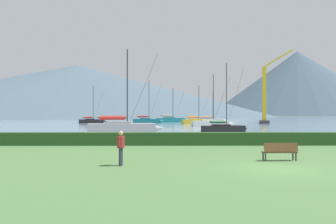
{
  "coord_description": "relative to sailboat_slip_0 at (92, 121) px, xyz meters",
  "views": [
    {
      "loc": [
        -4.97,
        -14.45,
        2.47
      ],
      "look_at": [
        -4.28,
        68.32,
        2.89
      ],
      "focal_mm": 34.6,
      "sensor_mm": 36.0,
      "label": 1
    }
  ],
  "objects": [
    {
      "name": "sailboat_slip_4",
      "position": [
        20.87,
        7.81,
        0.14
      ],
      "size": [
        9.24,
        4.66,
        9.78
      ],
      "rotation": [
        0.0,
        0.0,
        0.27
      ],
      "color": "#19707A",
      "rests_on": "harbor_water"
    },
    {
      "name": "sailboat_slip_0",
      "position": [
        0.0,
        0.0,
        0.0
      ],
      "size": [
        7.23,
        3.89,
        9.75
      ],
      "rotation": [
        0.0,
        0.0,
        0.31
      ],
      "color": "black",
      "rests_on": "harbor_water"
    },
    {
      "name": "distant_hill_east_ridge",
      "position": [
        -77.58,
        304.69,
        28.7
      ],
      "size": [
        331.24,
        331.24,
        58.61
      ],
      "primitive_type": "cone",
      "color": "#4C6070",
      "rests_on": "ground_plane"
    },
    {
      "name": "sailboat_slip_3",
      "position": [
        32.07,
        5.89,
        0.03
      ],
      "size": [
        7.74,
        2.55,
        8.5
      ],
      "rotation": [
        0.0,
        0.0,
        0.04
      ],
      "color": "white",
      "rests_on": "harbor_water"
    },
    {
      "name": "hedge_line",
      "position": [
        24.19,
        -58.8,
        -0.11
      ],
      "size": [
        80.0,
        1.2,
        0.99
      ],
      "primitive_type": "cube",
      "color": "#284C23",
      "rests_on": "ground_plane"
    },
    {
      "name": "sailboat_slip_12",
      "position": [
        14.49,
        -0.58,
        0.09
      ],
      "size": [
        8.28,
        2.84,
        11.05
      ],
      "rotation": [
        0.0,
        0.0,
        0.06
      ],
      "color": "#19707A",
      "rests_on": "harbor_water"
    },
    {
      "name": "ground_plane",
      "position": [
        24.19,
        -69.8,
        -0.6
      ],
      "size": [
        1000.0,
        1000.0,
        0.0
      ],
      "primitive_type": "plane",
      "color": "#517A42"
    },
    {
      "name": "distant_hill_west_ridge",
      "position": [
        182.95,
        314.4,
        39.37
      ],
      "size": [
        220.63,
        220.63,
        79.93
      ],
      "primitive_type": "cone",
      "color": "#425666",
      "rests_on": "ground_plane"
    },
    {
      "name": "sailboat_slip_9",
      "position": [
        26.82,
        -6.8,
        0.05
      ],
      "size": [
        8.03,
        3.35,
        9.32
      ],
      "rotation": [
        0.0,
        0.0,
        0.15
      ],
      "color": "gold",
      "rests_on": "harbor_water"
    },
    {
      "name": "sailboat_slip_8",
      "position": [
        26.98,
        -41.52,
        -0.05
      ],
      "size": [
        6.6,
        3.59,
        9.15
      ],
      "rotation": [
        0.0,
        0.0,
        0.32
      ],
      "color": "black",
      "rests_on": "harbor_water"
    },
    {
      "name": "sailboat_slip_11",
      "position": [
        27.97,
        -22.24,
        0.07
      ],
      "size": [
        8.17,
        2.96,
        10.03
      ],
      "rotation": [
        0.0,
        0.0,
        0.08
      ],
      "color": "white",
      "rests_on": "harbor_water"
    },
    {
      "name": "person_seated_viewer",
      "position": [
        17.11,
        -68.92,
        0.37
      ],
      "size": [
        0.36,
        0.56,
        1.65
      ],
      "rotation": [
        0.0,
        0.0,
        -0.17
      ],
      "color": "#2D3347",
      "rests_on": "ground_plane"
    },
    {
      "name": "distant_hill_central_peak",
      "position": [
        -63.01,
        217.01,
        23.19
      ],
      "size": [
        355.51,
        355.51,
        47.57
      ],
      "primitive_type": "cone",
      "color": "#4C6070",
      "rests_on": "ground_plane"
    },
    {
      "name": "park_bench_near_path",
      "position": [
        25.21,
        -67.43,
        -0.07
      ],
      "size": [
        1.83,
        0.61,
        0.95
      ],
      "rotation": [
        0.0,
        0.0,
        0.08
      ],
      "color": "brown",
      "rests_on": "ground_plane"
    },
    {
      "name": "harbor_water",
      "position": [
        24.19,
        67.2,
        -0.6
      ],
      "size": [
        320.0,
        246.0,
        0.0
      ],
      "primitive_type": "cube",
      "color": "gray",
      "rests_on": "ground_plane"
    },
    {
      "name": "sailboat_slip_6",
      "position": [
        13.99,
        -44.62,
        0.16
      ],
      "size": [
        9.51,
        4.39,
        10.38
      ],
      "rotation": [
        0.0,
        0.0,
        0.21
      ],
      "color": "#9E9EA3",
      "rests_on": "harbor_water"
    },
    {
      "name": "dock_crane",
      "position": [
        43.69,
        -5.53,
        5.74
      ],
      "size": [
        8.11,
        2.0,
        18.3
      ],
      "color": "#333338",
      "rests_on": "ground_plane"
    }
  ]
}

